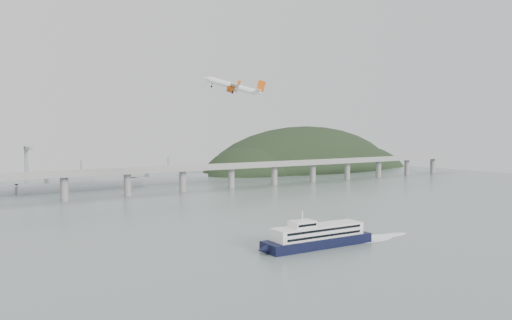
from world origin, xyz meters
TOP-DOWN VIEW (x-y plane):
  - ground at (0.00, 0.00)m, footprint 900.00×900.00m
  - bridge at (-1.15, 200.00)m, footprint 800.00×22.00m
  - headland at (285.18, 331.75)m, footprint 365.00×155.00m
  - ferry at (-18.57, -23.89)m, footprint 92.00×18.31m
  - airliner at (-10.66, 63.20)m, footprint 34.98×33.32m

SIDE VIEW (x-z plane):
  - headland at x=285.18m, z-range -97.34..58.66m
  - ground at x=0.00m, z-range 0.00..0.00m
  - ferry at x=-18.57m, z-range -3.97..13.38m
  - bridge at x=-1.15m, z-range 5.70..29.60m
  - airliner at x=-10.66m, z-range 74.47..87.58m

